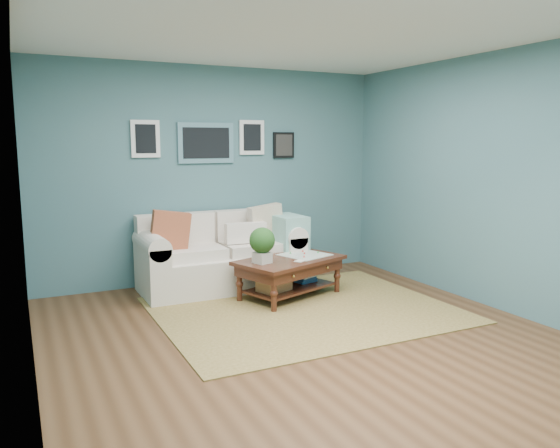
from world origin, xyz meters
TOP-DOWN VIEW (x-y plane):
  - room_shell at (-0.00, 0.06)m, footprint 5.00×5.02m
  - area_rug at (0.37, 0.79)m, footprint 3.01×2.41m
  - loveseat at (-0.03, 2.03)m, footprint 1.97×0.89m
  - coffee_table at (0.39, 1.29)m, footprint 1.38×1.07m

SIDE VIEW (x-z plane):
  - area_rug at x=0.37m, z-range 0.00..0.01m
  - coffee_table at x=0.39m, z-range -0.05..0.80m
  - loveseat at x=-0.03m, z-range -0.09..0.92m
  - room_shell at x=0.00m, z-range 0.01..2.71m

